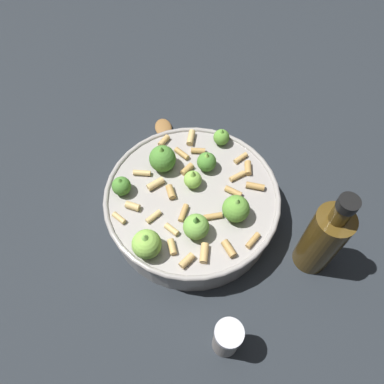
# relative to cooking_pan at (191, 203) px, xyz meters

# --- Properties ---
(ground_plane) EXTENTS (2.40, 2.40, 0.00)m
(ground_plane) POSITION_rel_cooking_pan_xyz_m (0.00, -0.00, -0.04)
(ground_plane) COLOR #23282D
(cooking_pan) EXTENTS (0.31, 0.31, 0.12)m
(cooking_pan) POSITION_rel_cooking_pan_xyz_m (0.00, 0.00, 0.00)
(cooking_pan) COLOR #9E9993
(cooking_pan) RESTS_ON ground
(pepper_shaker) EXTENTS (0.04, 0.04, 0.09)m
(pepper_shaker) POSITION_rel_cooking_pan_xyz_m (-0.23, -0.07, 0.00)
(pepper_shaker) COLOR gray
(pepper_shaker) RESTS_ON ground
(olive_oil_bottle) EXTENTS (0.06, 0.06, 0.20)m
(olive_oil_bottle) POSITION_rel_cooking_pan_xyz_m (-0.07, -0.21, 0.04)
(olive_oil_bottle) COLOR #4C3814
(olive_oil_bottle) RESTS_ON ground
(wooden_spoon) EXTENTS (0.25, 0.10, 0.02)m
(wooden_spoon) POSITION_rel_cooking_pan_xyz_m (0.12, 0.05, -0.03)
(wooden_spoon) COLOR olive
(wooden_spoon) RESTS_ON ground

